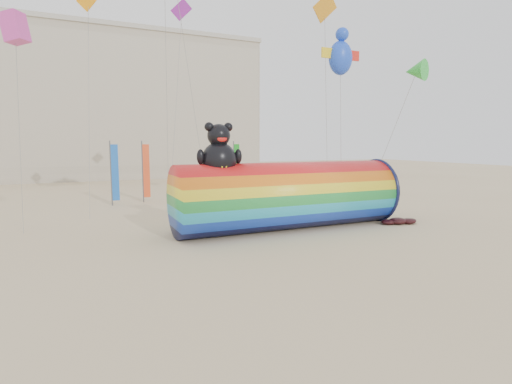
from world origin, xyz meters
name	(u,v)px	position (x,y,z in m)	size (l,w,h in m)	color
ground	(259,243)	(0.00, 0.00, 0.00)	(160.00, 160.00, 0.00)	#CCB58C
hotel_building	(42,105)	(-12.00, 45.95, 10.31)	(60.40, 15.40, 20.60)	#B7AD99
windsock_assembly	(288,194)	(2.99, 2.46, 2.06)	(13.44, 4.09, 6.20)	red
kite_handler	(367,206)	(9.16, 2.79, 0.87)	(0.63, 0.42, 1.73)	#4F5056
fabric_bundle	(400,221)	(10.00, 0.72, 0.17)	(2.62, 1.35, 0.41)	#3A0A0C
festival_banners	(169,170)	(-0.74, 17.02, 2.64)	(12.10, 2.54, 5.20)	#59595E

